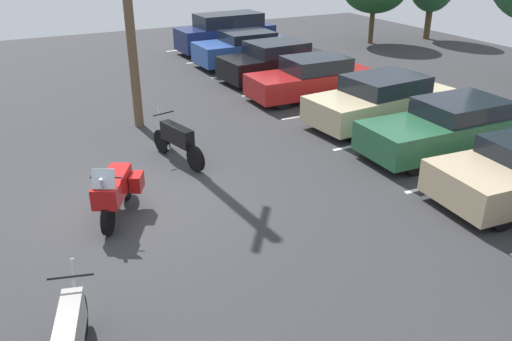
{
  "coord_description": "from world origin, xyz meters",
  "views": [
    {
      "loc": [
        10.31,
        -2.24,
        5.56
      ],
      "look_at": [
        1.35,
        2.35,
        0.93
      ],
      "focal_mm": 36.92,
      "sensor_mm": 36.0,
      "label": 1
    }
  ],
  "objects_px": {
    "motorcycle_second": "(71,341)",
    "motorcycle_third": "(177,140)",
    "car_blue": "(245,49)",
    "car_green": "(448,128)",
    "car_navy": "(226,33)",
    "car_champagne": "(380,100)",
    "motorcycle_touring": "(115,189)",
    "car_red": "(312,78)",
    "car_black": "(275,62)"
  },
  "relations": [
    {
      "from": "motorcycle_touring",
      "to": "car_red",
      "type": "height_order",
      "value": "car_red"
    },
    {
      "from": "motorcycle_touring",
      "to": "car_blue",
      "type": "distance_m",
      "value": 13.88
    },
    {
      "from": "motorcycle_second",
      "to": "car_champagne",
      "type": "distance_m",
      "value": 12.07
    },
    {
      "from": "car_red",
      "to": "car_green",
      "type": "distance_m",
      "value": 6.08
    },
    {
      "from": "motorcycle_touring",
      "to": "car_red",
      "type": "xyz_separation_m",
      "value": [
        -5.52,
        8.37,
        0.05
      ]
    },
    {
      "from": "car_red",
      "to": "motorcycle_touring",
      "type": "bearing_deg",
      "value": -56.59
    },
    {
      "from": "motorcycle_second",
      "to": "car_red",
      "type": "height_order",
      "value": "car_red"
    },
    {
      "from": "car_navy",
      "to": "car_black",
      "type": "distance_m",
      "value": 5.8
    },
    {
      "from": "motorcycle_third",
      "to": "car_green",
      "type": "relative_size",
      "value": 0.46
    },
    {
      "from": "motorcycle_touring",
      "to": "car_champagne",
      "type": "bearing_deg",
      "value": 103.98
    },
    {
      "from": "motorcycle_touring",
      "to": "car_green",
      "type": "bearing_deg",
      "value": 86.45
    },
    {
      "from": "car_black",
      "to": "car_red",
      "type": "distance_m",
      "value": 2.75
    },
    {
      "from": "motorcycle_second",
      "to": "motorcycle_third",
      "type": "xyz_separation_m",
      "value": [
        -6.33,
        3.7,
        -0.02
      ]
    },
    {
      "from": "motorcycle_second",
      "to": "car_blue",
      "type": "height_order",
      "value": "car_blue"
    },
    {
      "from": "car_black",
      "to": "car_champagne",
      "type": "bearing_deg",
      "value": 3.42
    },
    {
      "from": "car_navy",
      "to": "car_champagne",
      "type": "height_order",
      "value": "car_navy"
    },
    {
      "from": "car_champagne",
      "to": "car_blue",
      "type": "bearing_deg",
      "value": -177.76
    },
    {
      "from": "motorcycle_touring",
      "to": "car_red",
      "type": "bearing_deg",
      "value": 123.41
    },
    {
      "from": "car_blue",
      "to": "car_red",
      "type": "distance_m",
      "value": 5.53
    },
    {
      "from": "car_navy",
      "to": "motorcycle_third",
      "type": "bearing_deg",
      "value": -29.62
    },
    {
      "from": "motorcycle_touring",
      "to": "car_champagne",
      "type": "xyz_separation_m",
      "value": [
        -2.18,
        8.74,
        0.09
      ]
    },
    {
      "from": "car_champagne",
      "to": "motorcycle_touring",
      "type": "bearing_deg",
      "value": -76.02
    },
    {
      "from": "car_blue",
      "to": "car_green",
      "type": "xyz_separation_m",
      "value": [
        11.6,
        0.42,
        -0.03
      ]
    },
    {
      "from": "car_blue",
      "to": "car_red",
      "type": "relative_size",
      "value": 0.94
    },
    {
      "from": "motorcycle_touring",
      "to": "car_blue",
      "type": "bearing_deg",
      "value": 142.78
    },
    {
      "from": "car_blue",
      "to": "car_green",
      "type": "relative_size",
      "value": 0.89
    },
    {
      "from": "car_black",
      "to": "motorcycle_touring",
      "type": "bearing_deg",
      "value": -45.37
    },
    {
      "from": "motorcycle_touring",
      "to": "car_blue",
      "type": "relative_size",
      "value": 0.46
    },
    {
      "from": "car_black",
      "to": "car_red",
      "type": "height_order",
      "value": "car_black"
    },
    {
      "from": "car_navy",
      "to": "car_red",
      "type": "distance_m",
      "value": 8.54
    },
    {
      "from": "car_blue",
      "to": "motorcycle_touring",
      "type": "bearing_deg",
      "value": -37.22
    },
    {
      "from": "motorcycle_touring",
      "to": "motorcycle_third",
      "type": "distance_m",
      "value": 3.08
    },
    {
      "from": "car_black",
      "to": "car_blue",
      "type": "bearing_deg",
      "value": 179.64
    },
    {
      "from": "car_green",
      "to": "motorcycle_third",
      "type": "bearing_deg",
      "value": -112.51
    },
    {
      "from": "car_champagne",
      "to": "car_navy",
      "type": "bearing_deg",
      "value": 179.43
    },
    {
      "from": "motorcycle_second",
      "to": "car_blue",
      "type": "relative_size",
      "value": 0.53
    },
    {
      "from": "car_navy",
      "to": "car_green",
      "type": "height_order",
      "value": "car_navy"
    },
    {
      "from": "car_red",
      "to": "car_champagne",
      "type": "height_order",
      "value": "car_champagne"
    },
    {
      "from": "motorcycle_touring",
      "to": "car_black",
      "type": "relative_size",
      "value": 0.44
    },
    {
      "from": "motorcycle_second",
      "to": "car_blue",
      "type": "xyz_separation_m",
      "value": [
        -15.16,
        9.95,
        0.14
      ]
    },
    {
      "from": "motorcycle_third",
      "to": "car_red",
      "type": "relative_size",
      "value": 0.49
    },
    {
      "from": "car_blue",
      "to": "car_champagne",
      "type": "xyz_separation_m",
      "value": [
        8.87,
        0.35,
        -0.0
      ]
    },
    {
      "from": "car_navy",
      "to": "car_black",
      "type": "height_order",
      "value": "car_navy"
    },
    {
      "from": "motorcycle_third",
      "to": "car_blue",
      "type": "xyz_separation_m",
      "value": [
        -8.83,
        6.26,
        0.16
      ]
    },
    {
      "from": "car_navy",
      "to": "car_green",
      "type": "bearing_deg",
      "value": -0.16
    },
    {
      "from": "car_champagne",
      "to": "motorcycle_third",
      "type": "bearing_deg",
      "value": -90.4
    },
    {
      "from": "car_navy",
      "to": "car_champagne",
      "type": "xyz_separation_m",
      "value": [
        11.87,
        -0.12,
        -0.19
      ]
    },
    {
      "from": "car_navy",
      "to": "car_champagne",
      "type": "relative_size",
      "value": 1.01
    },
    {
      "from": "car_blue",
      "to": "car_green",
      "type": "height_order",
      "value": "car_blue"
    },
    {
      "from": "motorcycle_second",
      "to": "motorcycle_third",
      "type": "bearing_deg",
      "value": 149.72
    }
  ]
}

